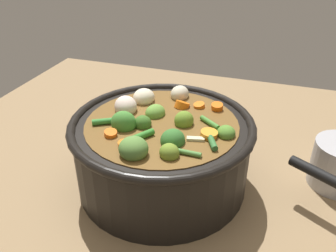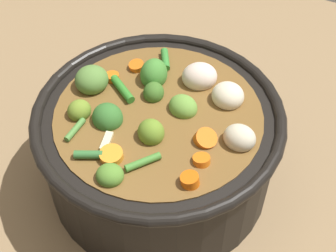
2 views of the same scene
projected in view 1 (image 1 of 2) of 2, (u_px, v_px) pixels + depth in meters
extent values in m
plane|color=#8C704C|center=(162.00, 182.00, 0.68)|extent=(1.10, 1.10, 0.00)
cylinder|color=black|center=(162.00, 154.00, 0.64)|extent=(0.31, 0.31, 0.13)
torus|color=black|center=(162.00, 124.00, 0.61)|extent=(0.32, 0.32, 0.02)
cylinder|color=brown|center=(162.00, 152.00, 0.64)|extent=(0.27, 0.27, 0.12)
ellipsoid|color=olive|center=(169.00, 153.00, 0.52)|extent=(0.04, 0.04, 0.03)
ellipsoid|color=#59863C|center=(133.00, 149.00, 0.52)|extent=(0.05, 0.05, 0.04)
ellipsoid|color=#3E6D27|center=(143.00, 123.00, 0.60)|extent=(0.03, 0.04, 0.03)
ellipsoid|color=olive|center=(184.00, 121.00, 0.60)|extent=(0.05, 0.05, 0.03)
ellipsoid|color=#35702D|center=(173.00, 140.00, 0.56)|extent=(0.05, 0.05, 0.04)
ellipsoid|color=#679B3C|center=(155.00, 113.00, 0.63)|extent=(0.05, 0.04, 0.03)
ellipsoid|color=#568A30|center=(226.00, 133.00, 0.57)|extent=(0.04, 0.04, 0.02)
ellipsoid|color=#428533|center=(124.00, 123.00, 0.59)|extent=(0.04, 0.05, 0.04)
cylinder|color=orange|center=(124.00, 145.00, 0.55)|extent=(0.03, 0.03, 0.01)
cylinder|color=orange|center=(199.00, 106.00, 0.66)|extent=(0.03, 0.03, 0.01)
cylinder|color=orange|center=(209.00, 135.00, 0.57)|extent=(0.03, 0.03, 0.02)
cylinder|color=orange|center=(182.00, 105.00, 0.66)|extent=(0.04, 0.04, 0.02)
cylinder|color=orange|center=(111.00, 135.00, 0.57)|extent=(0.03, 0.03, 0.02)
cylinder|color=orange|center=(217.00, 108.00, 0.65)|extent=(0.02, 0.02, 0.02)
ellipsoid|color=beige|center=(144.00, 97.00, 0.68)|extent=(0.05, 0.05, 0.03)
ellipsoid|color=beige|center=(178.00, 94.00, 0.70)|extent=(0.04, 0.04, 0.03)
ellipsoid|color=beige|center=(126.00, 106.00, 0.65)|extent=(0.06, 0.06, 0.04)
cylinder|color=#338029|center=(140.00, 136.00, 0.56)|extent=(0.05, 0.04, 0.01)
cylinder|color=#358432|center=(103.00, 121.00, 0.60)|extent=(0.03, 0.04, 0.01)
cylinder|color=#357036|center=(213.00, 143.00, 0.55)|extent=(0.03, 0.02, 0.01)
cylinder|color=#50893C|center=(189.00, 153.00, 0.53)|extent=(0.01, 0.04, 0.01)
cylinder|color=#478934|center=(210.00, 122.00, 0.60)|extent=(0.03, 0.04, 0.01)
cube|color=beige|center=(196.00, 139.00, 0.56)|extent=(0.02, 0.03, 0.01)
cylinder|color=black|center=(316.00, 172.00, 0.58)|extent=(0.06, 0.09, 0.02)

